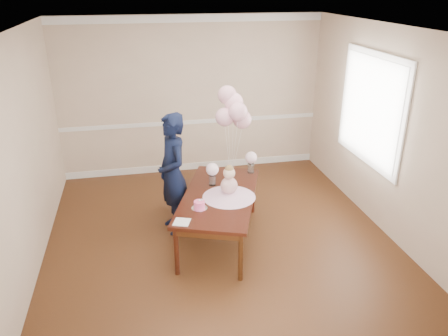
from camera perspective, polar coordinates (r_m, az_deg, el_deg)
floor at (r=5.87m, az=-0.38°, el=-9.59°), size 4.50×5.00×0.00m
ceiling at (r=4.95m, az=-0.47°, el=17.66°), size 4.50×5.00×0.02m
wall_back at (r=7.62m, az=-4.21°, el=9.27°), size 4.50×0.02×2.70m
wall_front at (r=3.12m, az=8.99°, el=-13.00°), size 4.50×0.02×2.70m
wall_left at (r=5.32m, az=-24.89°, el=0.86°), size 0.02×5.00×2.70m
wall_right at (r=6.09m, az=20.86°, el=4.19°), size 0.02×5.00×2.70m
chair_rail_trim at (r=7.73m, az=-4.10°, el=6.01°), size 4.50×0.02×0.07m
crown_molding at (r=7.41m, az=-4.50°, el=18.90°), size 4.50×0.02×0.12m
baseboard_trim at (r=8.02m, az=-3.93°, el=0.27°), size 4.50×0.02×0.12m
window_frame at (r=6.43m, az=18.64°, el=7.32°), size 0.02×1.66×1.56m
window_blinds at (r=6.42m, az=18.50°, el=7.32°), size 0.01×1.50×1.40m
dining_table_top at (r=5.61m, az=-0.63°, el=-3.69°), size 1.45×1.97×0.04m
table_apron at (r=5.64m, az=-0.63°, el=-4.29°), size 1.33×1.86×0.09m
table_leg_fl at (r=5.15m, az=-6.22°, el=-10.78°), size 0.08×0.08×0.62m
table_leg_fr at (r=5.04m, az=2.19°, el=-11.52°), size 0.08×0.08×0.62m
table_leg_bl at (r=6.53m, az=-2.74°, el=-2.86°), size 0.08×0.08×0.62m
table_leg_br at (r=6.44m, az=3.79°, el=-3.28°), size 0.08×0.08×0.62m
baby_skirt at (r=5.52m, az=0.66°, el=-3.37°), size 0.87×0.87×0.09m
baby_torso at (r=5.47m, az=0.67°, el=-2.29°), size 0.21×0.21×0.21m
baby_head at (r=5.40m, az=0.68°, el=-0.67°), size 0.15×0.15×0.15m
baby_hair at (r=5.38m, az=0.68°, el=-0.15°), size 0.11×0.11×0.11m
cake_platter at (r=5.27m, az=-3.22°, el=-5.25°), size 0.25×0.25×0.01m
birthday_cake at (r=5.25m, az=-3.23°, el=-4.79°), size 0.17×0.17×0.09m
cake_flower_a at (r=5.22m, az=-3.25°, el=-4.23°), size 0.03×0.03×0.03m
cake_flower_b at (r=5.24m, az=-2.92°, el=-4.17°), size 0.03×0.03×0.03m
rose_vase_near at (r=5.82m, az=-1.53°, el=-1.61°), size 0.11×0.11×0.14m
roses_near at (r=5.76m, az=-1.54°, el=-0.17°), size 0.17×0.17×0.17m
rose_vase_far at (r=6.21m, az=3.52°, el=0.00°), size 0.11×0.11×0.14m
roses_far at (r=6.15m, az=3.56°, el=1.37°), size 0.17×0.17×0.17m
napkin at (r=5.00m, az=-5.53°, el=-7.04°), size 0.23×0.23×0.01m
balloon_weight at (r=6.02m, az=0.92°, el=-1.40°), size 0.05×0.05×0.02m
balloon_a at (r=5.72m, az=0.09°, el=6.69°), size 0.25×0.25×0.25m
balloon_b at (r=5.63m, az=1.83°, el=7.35°), size 0.25×0.25×0.25m
balloon_c at (r=5.74m, az=1.28°, el=8.59°), size 0.25×0.25×0.25m
balloon_d at (r=5.75m, az=0.42°, el=9.53°), size 0.25×0.25×0.25m
balloon_e at (r=5.77m, az=2.39°, el=6.37°), size 0.25×0.25×0.25m
balloon_ribbon_a at (r=5.88m, az=0.52°, el=1.94°), size 0.08×0.03×0.74m
balloon_ribbon_b at (r=5.83m, az=1.35°, el=2.22°), size 0.07×0.08×0.83m
balloon_ribbon_c at (r=5.88m, az=1.09°, el=2.87°), size 0.05×0.07×0.92m
balloon_ribbon_d at (r=5.88m, az=0.68°, el=3.33°), size 0.04×0.11×1.01m
balloon_ribbon_e at (r=5.90m, az=1.63°, el=1.80°), size 0.14×0.02×0.69m
dining_chair_seat at (r=6.38m, az=-4.69°, el=-2.38°), size 0.46×0.46×0.05m
chair_leg_fl at (r=6.30m, az=-5.78°, el=-5.07°), size 0.04×0.04×0.41m
chair_leg_fr at (r=6.37m, az=-2.75°, el=-4.63°), size 0.04×0.04×0.41m
chair_leg_bl at (r=6.60m, az=-6.44°, el=-3.71°), size 0.04×0.04×0.41m
chair_leg_br at (r=6.67m, az=-3.54°, el=-3.32°), size 0.04×0.04×0.41m
chair_back_post_l at (r=6.08m, az=-6.15°, el=-0.92°), size 0.04×0.04×0.54m
chair_back_post_r at (r=6.39m, az=-6.80°, el=0.28°), size 0.04×0.04×0.54m
chair_slat_low at (r=6.28m, az=-6.44°, el=-1.26°), size 0.07×0.38×0.05m
chair_slat_mid at (r=6.22m, az=-6.50°, el=0.02°), size 0.07×0.38×0.05m
chair_slat_top at (r=6.16m, az=-6.56°, el=1.33°), size 0.07×0.38×0.05m
woman at (r=5.80m, az=-6.70°, el=-0.82°), size 0.53×0.68×1.66m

